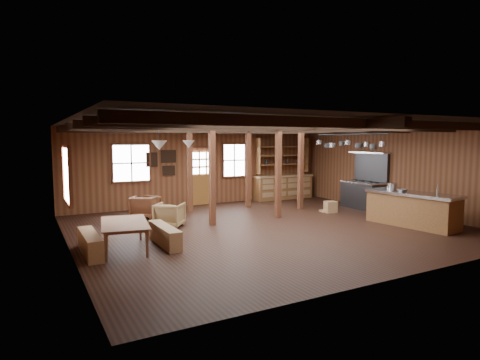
# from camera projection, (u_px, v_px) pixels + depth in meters

# --- Properties ---
(room) EXTENTS (10.04, 9.04, 2.84)m
(room) POSITION_uv_depth(u_px,v_px,m) (268.00, 176.00, 10.79)
(room) COLOR black
(room) RESTS_ON ground
(ceiling_joists) EXTENTS (9.80, 8.82, 0.18)m
(ceiling_joists) POSITION_uv_depth(u_px,v_px,m) (265.00, 129.00, 10.82)
(ceiling_joists) COLOR black
(ceiling_joists) RESTS_ON ceiling
(timber_posts) EXTENTS (3.95, 2.35, 2.80)m
(timber_posts) POSITION_uv_depth(u_px,v_px,m) (247.00, 170.00, 12.86)
(timber_posts) COLOR #472214
(timber_posts) RESTS_ON floor
(back_door) EXTENTS (1.02, 0.08, 2.15)m
(back_door) POSITION_uv_depth(u_px,v_px,m) (203.00, 181.00, 14.74)
(back_door) COLOR brown
(back_door) RESTS_ON floor
(window_back_left) EXTENTS (1.32, 0.06, 1.32)m
(window_back_left) POSITION_uv_depth(u_px,v_px,m) (131.00, 163.00, 13.44)
(window_back_left) COLOR white
(window_back_left) RESTS_ON wall_back
(window_back_right) EXTENTS (1.02, 0.06, 1.32)m
(window_back_right) POSITION_uv_depth(u_px,v_px,m) (234.00, 160.00, 15.29)
(window_back_right) COLOR white
(window_back_right) RESTS_ON wall_back
(window_left) EXTENTS (0.14, 1.24, 1.32)m
(window_left) POSITION_uv_depth(u_px,v_px,m) (67.00, 175.00, 8.85)
(window_left) COLOR white
(window_left) RESTS_ON wall_back
(notice_boards) EXTENTS (1.08, 0.03, 0.90)m
(notice_boards) POSITION_uv_depth(u_px,v_px,m) (163.00, 161.00, 13.95)
(notice_boards) COLOR white
(notice_boards) RESTS_ON wall_back
(back_counter) EXTENTS (2.55, 0.60, 2.45)m
(back_counter) POSITION_uv_depth(u_px,v_px,m) (283.00, 184.00, 16.16)
(back_counter) COLOR brown
(back_counter) RESTS_ON floor
(pendant_lamps) EXTENTS (1.86, 2.36, 0.66)m
(pendant_lamps) POSITION_uv_depth(u_px,v_px,m) (176.00, 145.00, 10.51)
(pendant_lamps) COLOR #2E2E31
(pendant_lamps) RESTS_ON ceiling
(pot_rack) EXTENTS (0.38, 3.00, 0.46)m
(pot_rack) POSITION_uv_depth(u_px,v_px,m) (346.00, 144.00, 12.59)
(pot_rack) COLOR #2E2E31
(pot_rack) RESTS_ON ceiling
(kitchen_island) EXTENTS (1.19, 2.59, 1.20)m
(kitchen_island) POSITION_uv_depth(u_px,v_px,m) (412.00, 209.00, 11.06)
(kitchen_island) COLOR brown
(kitchen_island) RESTS_ON floor
(step_stool) EXTENTS (0.46, 0.36, 0.37)m
(step_stool) POSITION_uv_depth(u_px,v_px,m) (330.00, 207.00, 13.12)
(step_stool) COLOR olive
(step_stool) RESTS_ON floor
(commercial_range) EXTENTS (0.81, 1.59, 1.96)m
(commercial_range) POSITION_uv_depth(u_px,v_px,m) (365.00, 190.00, 13.96)
(commercial_range) COLOR #2E2E31
(commercial_range) RESTS_ON floor
(dining_table) EXTENTS (1.23, 1.85, 0.60)m
(dining_table) POSITION_uv_depth(u_px,v_px,m) (127.00, 236.00, 8.68)
(dining_table) COLOR brown
(dining_table) RESTS_ON floor
(bench_wall) EXTENTS (0.30, 1.61, 0.44)m
(bench_wall) POSITION_uv_depth(u_px,v_px,m) (90.00, 244.00, 8.33)
(bench_wall) COLOR olive
(bench_wall) RESTS_ON floor
(bench_aisle) EXTENTS (0.30, 1.58, 0.44)m
(bench_aisle) POSITION_uv_depth(u_px,v_px,m) (165.00, 235.00, 9.09)
(bench_aisle) COLOR olive
(bench_aisle) RESTS_ON floor
(armchair_a) EXTENTS (0.95, 0.96, 0.63)m
(armchair_a) POSITION_uv_depth(u_px,v_px,m) (146.00, 206.00, 12.52)
(armchair_a) COLOR brown
(armchair_a) RESTS_ON floor
(armchair_b) EXTENTS (0.99, 0.99, 0.67)m
(armchair_b) POSITION_uv_depth(u_px,v_px,m) (144.00, 207.00, 12.25)
(armchair_b) COLOR brown
(armchair_b) RESTS_ON floor
(armchair_c) EXTENTS (1.01, 1.01, 0.66)m
(armchair_c) POSITION_uv_depth(u_px,v_px,m) (169.00, 215.00, 10.93)
(armchair_c) COLOR olive
(armchair_c) RESTS_ON floor
(counter_pot) EXTENTS (0.29, 0.29, 0.18)m
(counter_pot) POSITION_uv_depth(u_px,v_px,m) (392.00, 186.00, 11.79)
(counter_pot) COLOR #B7BABE
(counter_pot) RESTS_ON kitchen_island
(bowl) EXTENTS (0.32, 0.32, 0.07)m
(bowl) POSITION_uv_depth(u_px,v_px,m) (402.00, 190.00, 11.15)
(bowl) COLOR silver
(bowl) RESTS_ON kitchen_island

